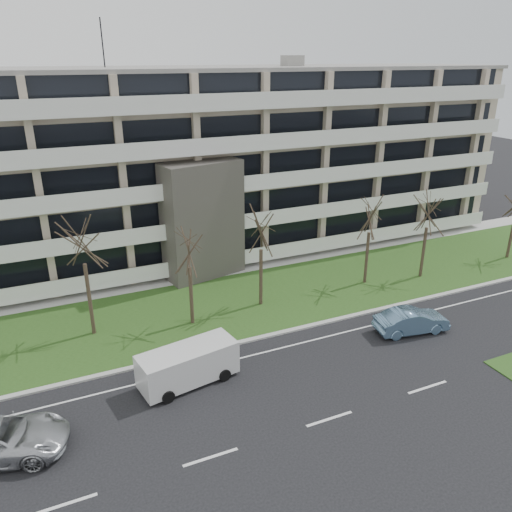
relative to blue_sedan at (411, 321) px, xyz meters
name	(u,v)px	position (x,y,z in m)	size (l,w,h in m)	color
ground	(329,419)	(-8.98, -4.89, -0.76)	(160.00, 160.00, 0.00)	black
grass_verge	(230,304)	(-8.98, 8.11, -0.73)	(90.00, 10.00, 0.06)	#244717
curb	(260,338)	(-8.98, 3.11, -0.70)	(90.00, 0.35, 0.12)	#B2B2AD
sidewalk	(205,274)	(-8.98, 13.61, -0.72)	(90.00, 2.00, 0.08)	#B2B2AD
lane_edge_line	(271,351)	(-8.98, 1.61, -0.76)	(90.00, 0.12, 0.01)	white
apartment_building	(176,163)	(-8.98, 20.43, 6.85)	(60.50, 15.10, 18.75)	#B7A78E
blue_sedan	(411,321)	(0.00, 0.00, 0.00)	(1.62, 4.64, 1.53)	#658CAF
white_van	(189,362)	(-14.17, 0.70, 0.45)	(5.46, 2.81, 2.02)	silver
tree_2	(81,235)	(-18.19, 7.85, 5.81)	(4.23, 4.23, 8.45)	#382B21
tree_3	(188,244)	(-12.19, 6.61, 4.72)	(3.53, 3.53, 7.06)	#382B21
tree_4	(261,227)	(-7.05, 7.18, 4.94)	(3.67, 3.67, 7.34)	#382B21
tree_5	(371,212)	(1.67, 7.18, 4.89)	(3.64, 3.64, 7.28)	#382B21
tree_6	(429,208)	(6.35, 6.36, 4.86)	(3.62, 3.62, 7.23)	#382B21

